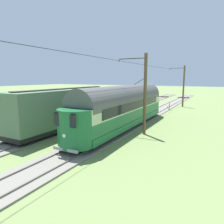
% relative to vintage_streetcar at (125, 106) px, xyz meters
% --- Properties ---
extents(ground_plane, '(220.00, 220.00, 0.00)m').
position_rel_vintage_streetcar_xyz_m(ground_plane, '(2.54, -5.22, -2.27)').
color(ground_plane, olive).
extents(track_streetcar_siding, '(2.80, 80.00, 0.18)m').
position_rel_vintage_streetcar_xyz_m(track_streetcar_siding, '(-0.00, -5.53, -2.21)').
color(track_streetcar_siding, slate).
rests_on(track_streetcar_siding, ground).
extents(track_adjacent_siding, '(2.80, 80.00, 0.18)m').
position_rel_vintage_streetcar_xyz_m(track_adjacent_siding, '(5.08, -5.53, -2.21)').
color(track_adjacent_siding, slate).
rests_on(track_adjacent_siding, ground).
extents(vintage_streetcar, '(2.65, 18.26, 4.99)m').
position_rel_vintage_streetcar_xyz_m(vintage_streetcar, '(0.00, 0.00, 0.00)').
color(vintage_streetcar, '#196033').
rests_on(vintage_streetcar, ground).
extents(boxcar_adjacent, '(2.96, 13.18, 3.85)m').
position_rel_vintage_streetcar_xyz_m(boxcar_adjacent, '(5.08, 2.88, -0.10)').
color(boxcar_adjacent, '#4C6B4C').
rests_on(boxcar_adjacent, ground).
extents(catenary_pole_foreground, '(2.77, 0.28, 7.11)m').
position_rel_vintage_streetcar_xyz_m(catenary_pole_foreground, '(-2.47, -19.06, 1.44)').
color(catenary_pole_foreground, brown).
rests_on(catenary_pole_foreground, ground).
extents(catenary_pole_mid_near, '(2.77, 0.28, 7.11)m').
position_rel_vintage_streetcar_xyz_m(catenary_pole_mid_near, '(-2.47, 1.35, 1.44)').
color(catenary_pole_mid_near, brown).
rests_on(catenary_pole_mid_near, ground).
extents(overhead_wire_run, '(2.56, 44.81, 0.18)m').
position_rel_vintage_streetcar_xyz_m(overhead_wire_run, '(-0.04, 0.63, 4.30)').
color(overhead_wire_run, black).
rests_on(overhead_wire_run, ground).
extents(switch_stand, '(0.50, 0.30, 1.24)m').
position_rel_vintage_streetcar_xyz_m(switch_stand, '(-1.34, -14.02, -1.56)').
color(switch_stand, black).
rests_on(switch_stand, ground).
extents(track_end_bumper, '(1.80, 0.60, 0.80)m').
position_rel_vintage_streetcar_xyz_m(track_end_bumper, '(5.08, -15.34, -1.87)').
color(track_end_bumper, '#B2A519').
rests_on(track_end_bumper, ground).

